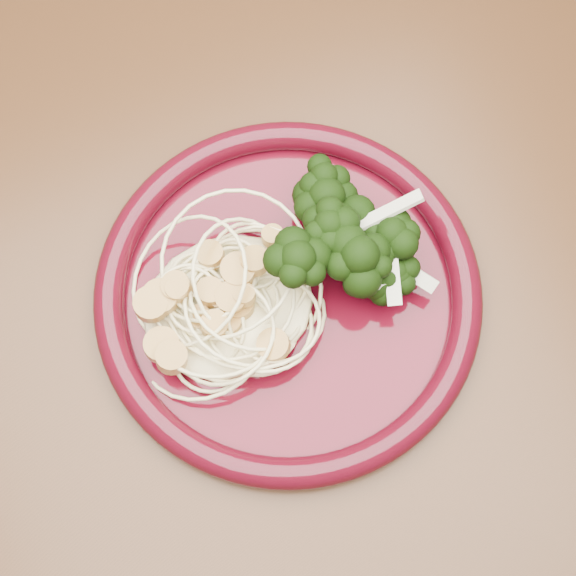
# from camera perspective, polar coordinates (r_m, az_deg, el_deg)

# --- Properties ---
(dining_table) EXTENTS (1.20, 0.80, 0.75)m
(dining_table) POSITION_cam_1_polar(r_m,az_deg,el_deg) (0.69, 3.73, -1.60)
(dining_table) COLOR #472814
(dining_table) RESTS_ON ground
(dinner_plate) EXTENTS (0.32, 0.32, 0.02)m
(dinner_plate) POSITION_cam_1_polar(r_m,az_deg,el_deg) (0.58, 0.00, -0.34)
(dinner_plate) COLOR #440611
(dinner_plate) RESTS_ON dining_table
(spaghetti_pile) EXTENTS (0.14, 0.13, 0.03)m
(spaghetti_pile) POSITION_cam_1_polar(r_m,az_deg,el_deg) (0.56, -4.35, -0.95)
(spaghetti_pile) COLOR #F7EDAF
(spaghetti_pile) RESTS_ON dinner_plate
(scallop_cluster) EXTENTS (0.13, 0.13, 0.04)m
(scallop_cluster) POSITION_cam_1_polar(r_m,az_deg,el_deg) (0.53, -4.60, 0.23)
(scallop_cluster) COLOR tan
(scallop_cluster) RESTS_ON spaghetti_pile
(broccoli_pile) EXTENTS (0.12, 0.16, 0.05)m
(broccoli_pile) POSITION_cam_1_polar(r_m,az_deg,el_deg) (0.56, 5.34, 1.61)
(broccoli_pile) COLOR black
(broccoli_pile) RESTS_ON dinner_plate
(onion_garnish) EXTENTS (0.08, 0.11, 0.05)m
(onion_garnish) POSITION_cam_1_polar(r_m,az_deg,el_deg) (0.53, 5.65, 2.90)
(onion_garnish) COLOR beige
(onion_garnish) RESTS_ON broccoli_pile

